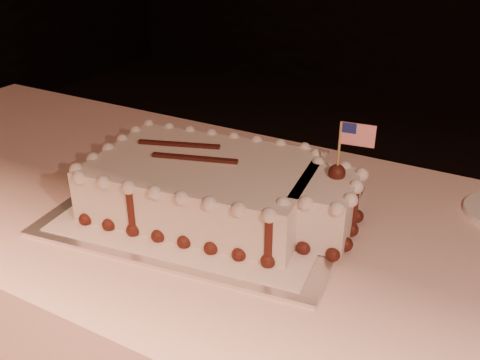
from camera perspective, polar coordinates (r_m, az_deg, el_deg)
The scene contains 3 objects.
cake_board at distance 1.09m, azimuth -3.68°, elevation -3.16°, with size 0.57×0.42×0.01m, color silver.
doily at distance 1.08m, azimuth -3.69°, elevation -2.93°, with size 0.51×0.38×0.00m, color white.
sheet_cake at distance 1.05m, azimuth -2.28°, elevation -0.76°, with size 0.55×0.35×0.21m.
Camera 1 is at (0.40, -0.21, 1.29)m, focal length 40.00 mm.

